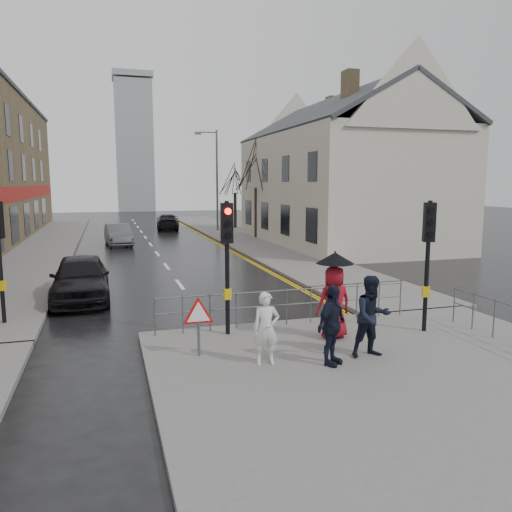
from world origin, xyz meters
TOP-DOWN VIEW (x-y plane):
  - ground at (0.00, 0.00)m, footprint 120.00×120.00m
  - near_pavement at (3.00, -3.50)m, footprint 10.00×9.00m
  - left_pavement at (-6.50, 23.00)m, footprint 4.00×44.00m
  - right_pavement at (6.50, 25.00)m, footprint 4.00×40.00m
  - pavement_bridge_right at (6.50, 3.00)m, footprint 4.00×4.20m
  - building_right_cream at (12.00, 18.00)m, footprint 9.00×16.40m
  - church_tower at (1.50, 62.00)m, footprint 5.00×5.00m
  - traffic_signal_near_left at (0.20, 0.20)m, footprint 0.28×0.27m
  - traffic_signal_near_right at (5.20, -1.00)m, footprint 0.34×0.33m
  - guard_railing_front at (1.95, 0.60)m, footprint 7.14×0.04m
  - warning_sign at (-0.80, -1.21)m, footprint 0.80×0.07m
  - street_lamp at (5.82, 28.00)m, footprint 1.83×0.25m
  - tree_near at (7.50, 22.00)m, footprint 2.40×2.40m
  - tree_far at (8.00, 30.00)m, footprint 2.40×2.40m
  - pedestrian_a at (0.49, -2.11)m, footprint 0.62×0.45m
  - pedestrian_b at (2.88, -2.34)m, footprint 0.89×0.70m
  - pedestrian_with_umbrella at (2.66, -0.86)m, footprint 0.96×0.96m
  - pedestrian_d at (1.80, -2.55)m, footprint 1.07×0.93m
  - car_parked at (-3.59, 5.76)m, footprint 1.90×4.62m
  - car_mid at (-1.99, 21.12)m, footprint 1.81×4.27m
  - car_far at (2.36, 31.36)m, footprint 2.34×4.72m

SIDE VIEW (x-z plane):
  - ground at x=0.00m, z-range 0.00..0.00m
  - near_pavement at x=3.00m, z-range 0.00..0.14m
  - left_pavement at x=-6.50m, z-range 0.00..0.14m
  - right_pavement at x=6.50m, z-range 0.00..0.14m
  - pavement_bridge_right at x=6.50m, z-range 0.00..0.14m
  - car_far at x=2.36m, z-range 0.00..1.32m
  - car_mid at x=-1.99m, z-range 0.00..1.37m
  - car_parked at x=-3.59m, z-range 0.00..1.57m
  - guard_railing_front at x=1.95m, z-range 0.36..1.36m
  - pedestrian_a at x=0.49m, z-range 0.14..1.70m
  - pedestrian_d at x=1.80m, z-range 0.14..1.87m
  - warning_sign at x=-0.80m, z-range 0.37..1.72m
  - pedestrian_b at x=2.88m, z-range 0.14..1.97m
  - pedestrian_with_umbrella at x=2.66m, z-range 0.21..2.37m
  - traffic_signal_near_left at x=0.20m, z-range 0.76..4.16m
  - traffic_signal_near_right at x=5.20m, z-range 0.76..4.16m
  - tree_far at x=8.00m, z-range 1.60..7.24m
  - street_lamp at x=5.82m, z-range 0.71..8.71m
  - building_right_cream at x=12.00m, z-range -0.27..9.83m
  - tree_near at x=7.50m, z-range 1.85..8.43m
  - church_tower at x=1.50m, z-range 0.00..18.00m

